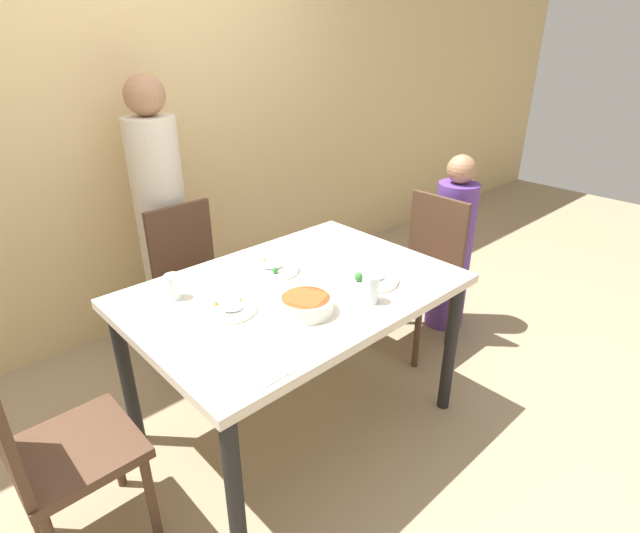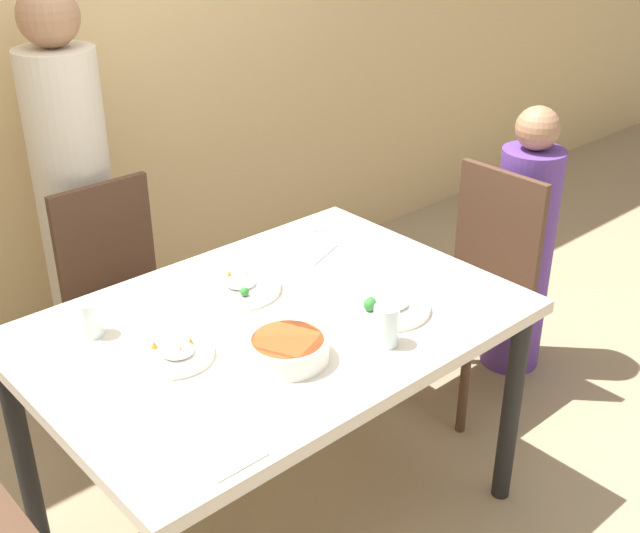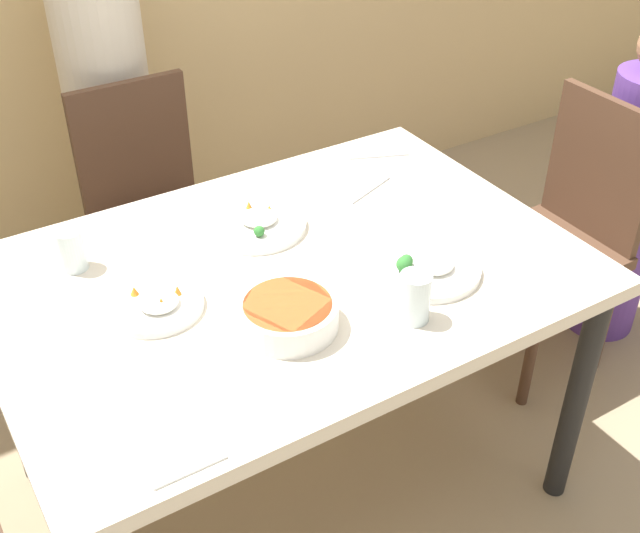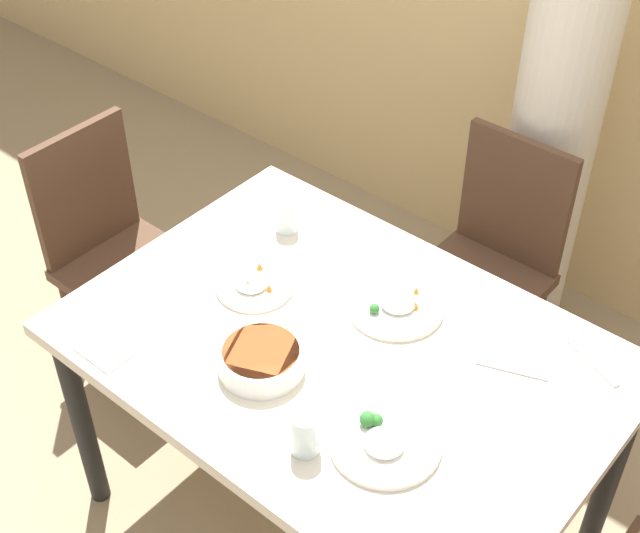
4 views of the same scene
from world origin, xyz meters
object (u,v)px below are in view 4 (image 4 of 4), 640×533
at_px(bowl_curry, 261,359).
at_px(chair_adult_spot, 489,261).
at_px(person_adult, 549,157).
at_px(glass_water_tall, 287,215).
at_px(plate_rice_adult, 254,284).

bearing_deg(bowl_curry, chair_adult_spot, 86.26).
distance_m(person_adult, glass_water_tall, 0.96).
height_order(chair_adult_spot, glass_water_tall, chair_adult_spot).
height_order(bowl_curry, glass_water_tall, glass_water_tall).
xyz_separation_m(person_adult, plate_rice_adult, (-0.29, -1.12, 0.03)).
distance_m(chair_adult_spot, person_adult, 0.40).
bearing_deg(glass_water_tall, chair_adult_spot, 55.05).
bearing_deg(chair_adult_spot, person_adult, 90.00).
bearing_deg(chair_adult_spot, glass_water_tall, -124.95).
distance_m(bowl_curry, glass_water_tall, 0.56).
distance_m(chair_adult_spot, bowl_curry, 1.06).
bearing_deg(glass_water_tall, plate_rice_adult, -67.40).
relative_size(person_adult, plate_rice_adult, 7.19).
bearing_deg(glass_water_tall, bowl_curry, -54.64).
xyz_separation_m(plate_rice_adult, glass_water_tall, (-0.10, 0.25, 0.04)).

